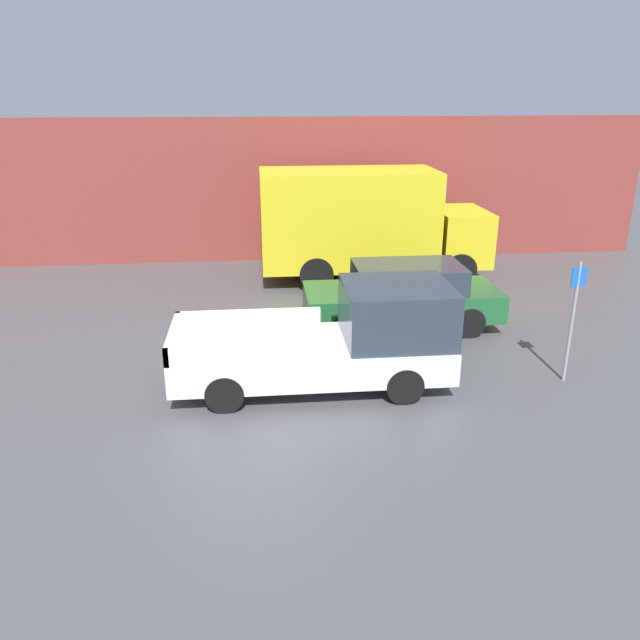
{
  "coord_description": "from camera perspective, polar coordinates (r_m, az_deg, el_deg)",
  "views": [
    {
      "loc": [
        0.27,
        -11.43,
        5.71
      ],
      "look_at": [
        1.53,
        1.06,
        1.05
      ],
      "focal_mm": 35.0,
      "sensor_mm": 36.0,
      "label": 1
    }
  ],
  "objects": [
    {
      "name": "car",
      "position": [
        15.84,
        7.6,
        2.27
      ],
      "size": [
        4.85,
        1.98,
        1.63
      ],
      "color": "#1E592D",
      "rests_on": "ground"
    },
    {
      "name": "building_wall",
      "position": [
        21.92,
        -6.53,
        11.63
      ],
      "size": [
        28.0,
        0.15,
        4.86
      ],
      "color": "brown",
      "rests_on": "ground"
    },
    {
      "name": "delivery_truck",
      "position": [
        19.71,
        4.02,
        8.95
      ],
      "size": [
        7.07,
        2.53,
        3.41
      ],
      "color": "gold",
      "rests_on": "ground"
    },
    {
      "name": "ground_plane",
      "position": [
        12.78,
        -6.39,
        -6.31
      ],
      "size": [
        60.0,
        60.0,
        0.0
      ],
      "primitive_type": "plane",
      "color": "#4C4C4F"
    },
    {
      "name": "pickup_truck",
      "position": [
        12.53,
        1.8,
        -1.88
      ],
      "size": [
        5.53,
        2.09,
        2.1
      ],
      "color": "silver",
      "rests_on": "ground"
    },
    {
      "name": "parking_sign",
      "position": [
        13.52,
        22.11,
        0.35
      ],
      "size": [
        0.3,
        0.07,
        2.55
      ],
      "color": "gray",
      "rests_on": "ground"
    }
  ]
}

